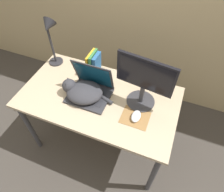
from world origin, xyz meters
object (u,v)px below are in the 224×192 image
Objects in this scene: cat at (82,91)px; desk_lamp at (50,34)px; laptop at (90,89)px; book_row at (94,63)px; external_monitor at (144,81)px; computer_mouse at (136,116)px.

desk_lamp reaches higher than cat.
laptop is 0.28m from book_row.
laptop is at bearing -25.32° from desk_lamp.
desk_lamp is (-0.45, 0.21, 0.27)m from laptop.
desk_lamp is at bearing -171.15° from book_row.
cat is at bearing -32.92° from desk_lamp.
desk_lamp is at bearing 170.64° from external_monitor.
laptop reaches higher than book_row.
cat is 0.50m from external_monitor.
external_monitor is (0.45, 0.12, 0.18)m from cat.
laptop is 0.68× the size of desk_lamp.
laptop is 0.78× the size of cat.
external_monitor reaches higher than cat.
cat is 0.55m from desk_lamp.
desk_lamp is (-0.86, 0.30, 0.31)m from computer_mouse.
laptop is 0.77× the size of external_monitor.
desk_lamp reaches higher than book_row.
laptop is 0.45m from external_monitor.
computer_mouse is at bearing -12.51° from laptop.
cat is 3.84× the size of computer_mouse.
book_row is at bearing 144.81° from computer_mouse.
computer_mouse is at bearing -86.00° from external_monitor.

